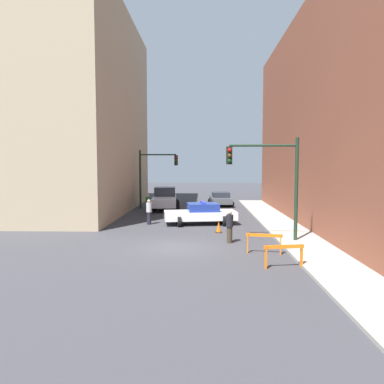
{
  "coord_description": "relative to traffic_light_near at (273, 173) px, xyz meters",
  "views": [
    {
      "loc": [
        1.17,
        -17.66,
        4.01
      ],
      "look_at": [
        0.44,
        7.54,
        2.09
      ],
      "focal_mm": 35.0,
      "sensor_mm": 36.0,
      "label": 1
    }
  ],
  "objects": [
    {
      "name": "ground_plane",
      "position": [
        -4.73,
        -1.33,
        -3.53
      ],
      "size": [
        120.0,
        120.0,
        0.0
      ],
      "primitive_type": "plane",
      "color": "#38383D"
    },
    {
      "name": "sidewalk_right",
      "position": [
        1.47,
        -1.33,
        -3.47
      ],
      "size": [
        2.4,
        44.0,
        0.12
      ],
      "color": "#9E998E",
      "rests_on": "ground_plane"
    },
    {
      "name": "building_corner_left",
      "position": [
        -16.73,
        12.67,
        4.73
      ],
      "size": [
        14.0,
        20.0,
        16.52
      ],
      "color": "tan",
      "rests_on": "ground_plane"
    },
    {
      "name": "traffic_light_near",
      "position": [
        0.0,
        0.0,
        0.0
      ],
      "size": [
        3.64,
        0.35,
        5.2
      ],
      "color": "black",
      "rests_on": "sidewalk_right"
    },
    {
      "name": "traffic_light_far",
      "position": [
        -8.03,
        14.08,
        -0.13
      ],
      "size": [
        3.44,
        0.35,
        5.2
      ],
      "color": "black",
      "rests_on": "ground_plane"
    },
    {
      "name": "police_car",
      "position": [
        -3.68,
        5.53,
        -2.81
      ],
      "size": [
        4.92,
        2.79,
        1.52
      ],
      "rotation": [
        0.0,
        0.0,
        1.72
      ],
      "color": "white",
      "rests_on": "ground_plane"
    },
    {
      "name": "white_truck",
      "position": [
        -6.93,
        13.74,
        -2.62
      ],
      "size": [
        2.88,
        5.52,
        1.9
      ],
      "rotation": [
        0.0,
        0.0,
        0.07
      ],
      "color": "silver",
      "rests_on": "ground_plane"
    },
    {
      "name": "parked_car_near",
      "position": [
        -1.86,
        16.62,
        -2.86
      ],
      "size": [
        2.42,
        4.39,
        1.31
      ],
      "rotation": [
        0.0,
        0.0,
        0.05
      ],
      "color": "#474C51",
      "rests_on": "ground_plane"
    },
    {
      "name": "pedestrian_crossing",
      "position": [
        -7.11,
        5.37,
        -2.67
      ],
      "size": [
        0.49,
        0.49,
        1.66
      ],
      "rotation": [
        0.0,
        0.0,
        0.55
      ],
      "color": "black",
      "rests_on": "ground_plane"
    },
    {
      "name": "pedestrian_corner",
      "position": [
        -7.79,
        9.58,
        -2.67
      ],
      "size": [
        0.51,
        0.51,
        1.66
      ],
      "rotation": [
        0.0,
        0.0,
        5.49
      ],
      "color": "#382D23",
      "rests_on": "ground_plane"
    },
    {
      "name": "pedestrian_sidewalk",
      "position": [
        -2.2,
        -0.25,
        -2.67
      ],
      "size": [
        0.51,
        0.51,
        1.66
      ],
      "rotation": [
        0.0,
        0.0,
        0.66
      ],
      "color": "#382D23",
      "rests_on": "ground_plane"
    },
    {
      "name": "barrier_front",
      "position": [
        -0.44,
        -4.76,
        -2.91
      ],
      "size": [
        1.59,
        0.41,
        0.9
      ],
      "rotation": [
        0.0,
        0.0,
        0.17
      ],
      "color": "orange",
      "rests_on": "ground_plane"
    },
    {
      "name": "barrier_mid",
      "position": [
        -0.83,
        -2.49,
        -2.91
      ],
      "size": [
        1.58,
        0.45,
        0.9
      ],
      "rotation": [
        0.0,
        0.0,
        -0.2
      ],
      "color": "orange",
      "rests_on": "ground_plane"
    },
    {
      "name": "traffic_cone",
      "position": [
        -2.63,
        2.61,
        -3.21
      ],
      "size": [
        0.36,
        0.36,
        0.66
      ],
      "color": "black",
      "rests_on": "ground_plane"
    }
  ]
}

